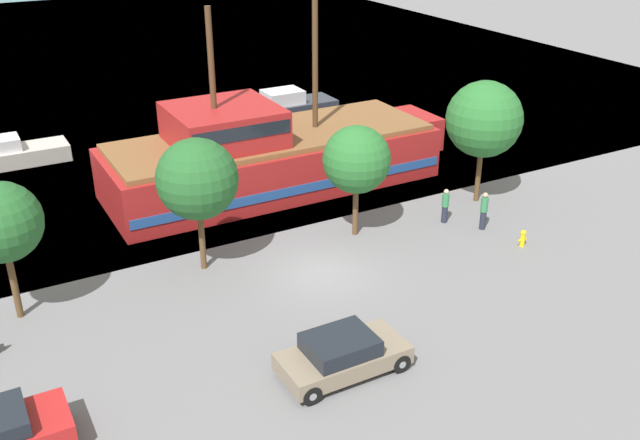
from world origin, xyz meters
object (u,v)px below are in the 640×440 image
moored_boat_outer (288,106)px  pedestrian_walking_far (445,206)px  pirate_ship (269,156)px  pedestrian_walking_near (484,211)px  parked_car_curb_front (342,354)px  fire_hydrant (523,238)px  moored_boat_dockside (4,155)px

moored_boat_outer → pedestrian_walking_far: 18.10m
pirate_ship → moored_boat_outer: bearing=59.0°
pedestrian_walking_near → parked_car_curb_front: bearing=-151.4°
parked_car_curb_front → pedestrian_walking_far: 12.06m
pirate_ship → fire_hydrant: pirate_ship is taller
moored_boat_dockside → pedestrian_walking_far: size_ratio=4.03×
fire_hydrant → pedestrian_walking_far: size_ratio=0.47×
pirate_ship → pedestrian_walking_near: (6.24, -9.02, -0.78)m
pedestrian_walking_far → fire_hydrant: bearing=-67.8°
moored_boat_dockside → moored_boat_outer: (17.65, 0.77, 0.05)m
parked_car_curb_front → pedestrian_walking_far: (9.65, 7.22, 0.15)m
fire_hydrant → pedestrian_walking_near: bearing=100.0°
fire_hydrant → pedestrian_walking_near: 2.21m
moored_boat_dockside → pedestrian_walking_near: size_ratio=3.72×
pirate_ship → pedestrian_walking_far: pirate_ship is taller
pirate_ship → moored_boat_outer: (6.25, 10.43, -1.03)m
moored_boat_outer → parked_car_curb_front: 27.47m
pirate_ship → fire_hydrant: bearing=-59.3°
parked_car_curb_front → moored_boat_dockside: bearing=105.8°
pirate_ship → pedestrian_walking_far: 9.27m
pirate_ship → pedestrian_walking_near: size_ratio=10.12×
pedestrian_walking_far → moored_boat_outer: bearing=86.6°
moored_boat_dockside → pedestrian_walking_far: (16.58, -17.30, 0.21)m
moored_boat_dockside → fire_hydrant: bearing=-49.1°
pirate_ship → moored_boat_outer: size_ratio=2.87×
fire_hydrant → parked_car_curb_front: bearing=-161.5°
pirate_ship → moored_boat_dockside: 14.98m
moored_boat_outer → fire_hydrant: 21.58m
pirate_ship → pedestrian_walking_far: bearing=-55.9°
pedestrian_walking_far → pedestrian_walking_near: bearing=-52.6°
pirate_ship → moored_boat_outer: 12.20m
moored_boat_dockside → parked_car_curb_front: moored_boat_dockside is taller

